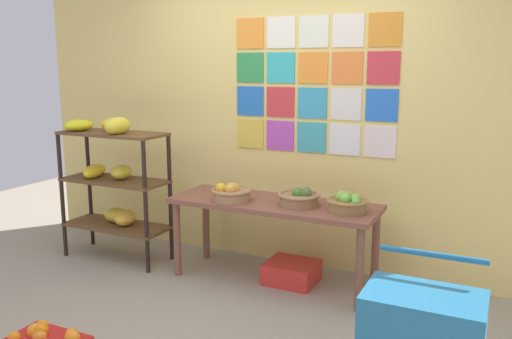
# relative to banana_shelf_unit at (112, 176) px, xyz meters

# --- Properties ---
(ground) EXTENTS (9.01, 9.01, 0.00)m
(ground) POSITION_rel_banana_shelf_unit_xyz_m (1.38, -0.93, -0.74)
(ground) COLOR gray
(back_wall_with_art) EXTENTS (5.06, 0.07, 2.81)m
(back_wall_with_art) POSITION_rel_banana_shelf_unit_xyz_m (1.38, 0.61, 0.66)
(back_wall_with_art) COLOR #ECD071
(back_wall_with_art) RESTS_ON ground
(banana_shelf_unit) EXTENTS (0.96, 0.46, 1.29)m
(banana_shelf_unit) POSITION_rel_banana_shelf_unit_xyz_m (0.00, 0.00, 0.00)
(banana_shelf_unit) COLOR black
(banana_shelf_unit) RESTS_ON ground
(display_table) EXTENTS (1.65, 0.58, 0.66)m
(display_table) POSITION_rel_banana_shelf_unit_xyz_m (1.51, 0.12, -0.17)
(display_table) COLOR brown
(display_table) RESTS_ON ground
(fruit_basket_left) EXTENTS (0.32, 0.32, 0.14)m
(fruit_basket_left) POSITION_rel_banana_shelf_unit_xyz_m (1.73, 0.11, -0.02)
(fruit_basket_left) COLOR #977049
(fruit_basket_left) RESTS_ON display_table
(fruit_basket_back_left) EXTENTS (0.32, 0.32, 0.15)m
(fruit_basket_back_left) POSITION_rel_banana_shelf_unit_xyz_m (1.20, -0.00, -0.02)
(fruit_basket_back_left) COLOR #9F7350
(fruit_basket_back_left) RESTS_ON display_table
(fruit_basket_right) EXTENTS (0.30, 0.30, 0.15)m
(fruit_basket_right) POSITION_rel_banana_shelf_unit_xyz_m (2.12, 0.09, -0.02)
(fruit_basket_right) COLOR olive
(fruit_basket_right) RESTS_ON display_table
(produce_crate_under_table) EXTENTS (0.40, 0.36, 0.17)m
(produce_crate_under_table) POSITION_rel_banana_shelf_unit_xyz_m (1.66, 0.16, -0.66)
(produce_crate_under_table) COLOR red
(produce_crate_under_table) RESTS_ON ground
(shopping_cart) EXTENTS (0.55, 0.41, 0.81)m
(shopping_cart) POSITION_rel_banana_shelf_unit_xyz_m (2.86, -1.17, -0.27)
(shopping_cart) COLOR black
(shopping_cart) RESTS_ON ground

